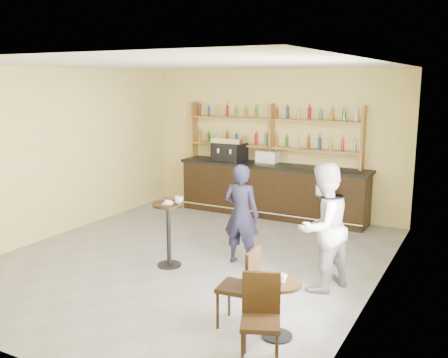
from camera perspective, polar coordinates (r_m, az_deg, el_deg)
The scene contains 23 objects.
floor at distance 8.55m, azimuth -3.78°, elevation -9.05°, with size 7.00×7.00×0.00m, color slate.
ceiling at distance 8.03m, azimuth -4.08°, elevation 12.91°, with size 7.00×7.00×0.00m, color white.
wall_back at distance 11.22m, azimuth 5.69°, elevation 4.22°, with size 7.00×7.00×0.00m, color #EFDE88.
wall_front at distance 5.57m, azimuth -23.55°, elevation -3.87°, with size 7.00×7.00×0.00m, color #EFDE88.
wall_left at distance 10.05m, azimuth -18.56°, elevation 2.87°, with size 7.00×7.00×0.00m, color #EFDE88.
wall_right at distance 7.03m, azimuth 17.22°, elevation -0.44°, with size 7.00×7.00×0.00m, color #EFDE88.
window_pane at distance 5.86m, azimuth 14.89°, elevation -1.58°, with size 2.00×2.00×0.00m, color white.
window_frame at distance 5.86m, azimuth 14.83°, elevation -1.57°, with size 0.04×1.70×2.10m, color black, non-canonical shape.
shelf_unit at distance 11.08m, azimuth 5.45°, elevation 5.22°, with size 4.00×0.26×1.40m, color brown, non-canonical shape.
liquor_bottles at distance 11.06m, azimuth 5.46°, elevation 6.10°, with size 3.68×0.10×1.00m, color #8C5919, non-canonical shape.
bar_counter at distance 11.02m, azimuth 5.51°, elevation -1.29°, with size 4.28×0.83×1.16m, color black, non-canonical shape.
espresso_machine at distance 11.32m, azimuth 0.63°, elevation 3.41°, with size 0.73×0.47×0.52m, color black, non-canonical shape.
pastry_case at distance 10.93m, azimuth 5.08°, elevation 2.46°, with size 0.47×0.38×0.28m, color silver, non-canonical shape.
pedestal_table at distance 8.10m, azimuth -6.34°, elevation -6.37°, with size 0.51×0.51×1.04m, color black, non-canonical shape.
napkin at distance 7.96m, azimuth -6.42°, elevation -2.77°, with size 0.16×0.16×0.00m, color white.
donut at distance 7.94m, azimuth -6.41°, elevation -2.62°, with size 0.13×0.13×0.05m, color #DFAB51.
cup_pedestal at distance 7.95m, azimuth -5.19°, elevation -2.38°, with size 0.13×0.13×0.11m, color white.
man_main at distance 8.10m, azimuth 1.98°, elevation -4.06°, with size 0.60×0.40×1.65m, color black.
cafe_table at distance 6.01m, azimuth 6.15°, elevation -14.62°, with size 0.55×0.55×0.69m, color black, non-canonical shape.
cup_cafe at distance 5.84m, azimuth 6.69°, elevation -11.22°, with size 0.10×0.10×0.10m, color white.
chair_west at distance 6.20m, azimuth 1.55°, elevation -12.17°, with size 0.43×0.43×1.00m, color black, non-canonical shape.
chair_south at distance 5.44m, azimuth 4.18°, elevation -15.95°, with size 0.41×0.41×0.96m, color black, non-canonical shape.
patron_second at distance 7.22m, azimuth 11.18°, elevation -5.42°, with size 0.89×0.70×1.84m, color gray.
Camera 1 is at (4.30, -6.78, 2.96)m, focal length 40.00 mm.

